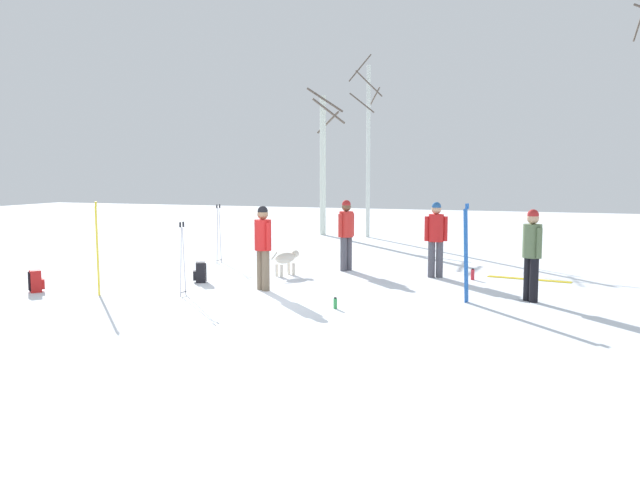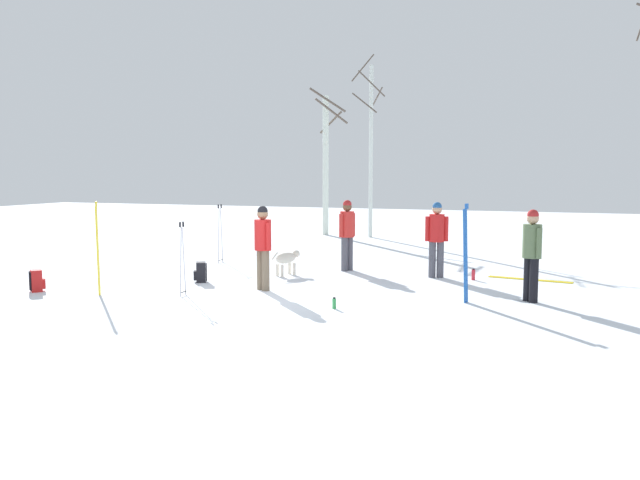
# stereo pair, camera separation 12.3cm
# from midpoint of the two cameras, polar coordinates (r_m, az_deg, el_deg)

# --- Properties ---
(ground_plane) EXTENTS (60.00, 60.00, 0.00)m
(ground_plane) POSITION_cam_midpoint_polar(r_m,az_deg,el_deg) (12.17, -7.06, -5.56)
(ground_plane) COLOR white
(person_0) EXTENTS (0.50, 0.34, 1.72)m
(person_0) POSITION_cam_midpoint_polar(r_m,az_deg,el_deg) (15.27, 9.66, 0.47)
(person_0) COLOR #4C4C56
(person_0) RESTS_ON ground_plane
(person_1) EXTENTS (0.45, 0.34, 1.72)m
(person_1) POSITION_cam_midpoint_polar(r_m,az_deg,el_deg) (13.49, -5.16, -0.19)
(person_1) COLOR #72604C
(person_1) RESTS_ON ground_plane
(person_2) EXTENTS (0.34, 0.48, 1.72)m
(person_2) POSITION_cam_midpoint_polar(r_m,az_deg,el_deg) (16.08, 2.04, 0.83)
(person_2) COLOR #4C4C56
(person_2) RESTS_ON ground_plane
(person_3) EXTENTS (0.36, 0.43, 1.72)m
(person_3) POSITION_cam_midpoint_polar(r_m,az_deg,el_deg) (12.88, 17.41, -0.74)
(person_3) COLOR black
(person_3) RESTS_ON ground_plane
(dog) EXTENTS (0.44, 0.84, 0.57)m
(dog) POSITION_cam_midpoint_polar(r_m,az_deg,el_deg) (15.42, -3.11, -1.62)
(dog) COLOR beige
(dog) RESTS_ON ground_plane
(ski_pair_planted_0) EXTENTS (0.10, 0.25, 1.83)m
(ski_pair_planted_0) POSITION_cam_midpoint_polar(r_m,az_deg,el_deg) (12.43, 12.10, -1.17)
(ski_pair_planted_0) COLOR blue
(ski_pair_planted_0) RESTS_ON ground_plane
(ski_pair_planted_1) EXTENTS (0.11, 0.19, 1.83)m
(ski_pair_planted_1) POSITION_cam_midpoint_polar(r_m,az_deg,el_deg) (13.58, -18.75, -0.74)
(ski_pair_planted_1) COLOR yellow
(ski_pair_planted_1) RESTS_ON ground_plane
(ski_pair_lying_0) EXTENTS (1.82, 0.47, 0.05)m
(ski_pair_lying_0) POSITION_cam_midpoint_polar(r_m,az_deg,el_deg) (15.56, 17.22, -3.22)
(ski_pair_lying_0) COLOR yellow
(ski_pair_lying_0) RESTS_ON ground_plane
(ski_poles_0) EXTENTS (0.07, 0.21, 1.44)m
(ski_poles_0) POSITION_cam_midpoint_polar(r_m,az_deg,el_deg) (13.13, -11.95, -1.40)
(ski_poles_0) COLOR #B2B2BC
(ski_poles_0) RESTS_ON ground_plane
(ski_poles_1) EXTENTS (0.07, 0.26, 1.54)m
(ski_poles_1) POSITION_cam_midpoint_polar(r_m,az_deg,el_deg) (17.63, -8.86, 0.69)
(ski_poles_1) COLOR #B2B2BC
(ski_poles_1) RESTS_ON ground_plane
(backpack_0) EXTENTS (0.34, 0.35, 0.44)m
(backpack_0) POSITION_cam_midpoint_polar(r_m,az_deg,el_deg) (14.53, -23.36, -3.27)
(backpack_0) COLOR red
(backpack_0) RESTS_ON ground_plane
(backpack_1) EXTENTS (0.34, 0.33, 0.44)m
(backpack_1) POSITION_cam_midpoint_polar(r_m,az_deg,el_deg) (14.72, -10.45, -2.76)
(backpack_1) COLOR black
(backpack_1) RESTS_ON ground_plane
(water_bottle_0) EXTENTS (0.07, 0.07, 0.20)m
(water_bottle_0) POSITION_cam_midpoint_polar(r_m,az_deg,el_deg) (11.77, 1.02, -5.44)
(water_bottle_0) COLOR green
(water_bottle_0) RESTS_ON ground_plane
(water_bottle_1) EXTENTS (0.08, 0.08, 0.26)m
(water_bottle_1) POSITION_cam_midpoint_polar(r_m,az_deg,el_deg) (15.19, 12.70, -2.89)
(water_bottle_1) COLOR red
(water_bottle_1) RESTS_ON ground_plane
(birch_tree_0) EXTENTS (1.32, 1.45, 5.38)m
(birch_tree_0) POSITION_cam_midpoint_polar(r_m,az_deg,el_deg) (24.96, 0.13, 6.77)
(birch_tree_0) COLOR silver
(birch_tree_0) RESTS_ON ground_plane
(birch_tree_1) EXTENTS (1.32, 1.34, 6.64)m
(birch_tree_1) POSITION_cam_midpoint_polar(r_m,az_deg,el_deg) (24.20, 3.98, 7.98)
(birch_tree_1) COLOR silver
(birch_tree_1) RESTS_ON ground_plane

